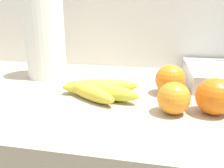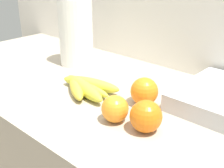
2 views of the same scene
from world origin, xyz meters
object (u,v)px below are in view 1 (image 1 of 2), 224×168
Objects in this scene: banana_bunch at (97,90)px; orange_center at (174,98)px; orange_back_left at (170,80)px; paper_towel_roll at (45,39)px; orange_back_right at (215,96)px.

banana_bunch is 0.20m from orange_center.
paper_towel_roll is at bearing 165.72° from orange_back_left.
paper_towel_roll is (-0.22, 0.16, 0.11)m from banana_bunch.
banana_bunch is 3.08× the size of orange_center.
orange_back_left is (-0.09, 0.11, 0.00)m from orange_back_right.
banana_bunch is 0.29m from paper_towel_roll.
orange_back_left is (-0.00, 0.13, 0.00)m from orange_center.
paper_towel_roll is (-0.40, 0.10, 0.09)m from orange_back_left.
orange_back_right is 0.14m from orange_back_left.
orange_back_right reaches higher than banana_bunch.
paper_towel_roll is (-0.49, 0.21, 0.09)m from orange_back_right.
orange_back_left is at bearing -14.28° from paper_towel_roll.
banana_bunch is 0.19m from orange_back_left.
orange_center is 0.89× the size of orange_back_right.
orange_center is 0.25× the size of paper_towel_roll.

